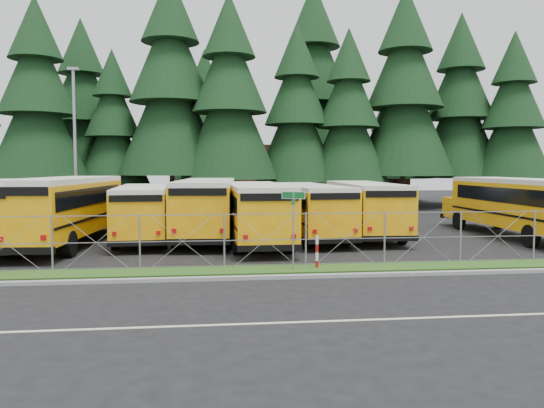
{
  "coord_description": "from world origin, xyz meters",
  "views": [
    {
      "loc": [
        -4.48,
        -20.11,
        3.66
      ],
      "look_at": [
        -1.68,
        4.0,
        1.96
      ],
      "focal_mm": 35.0,
      "sensor_mm": 36.0,
      "label": 1
    }
  ],
  "objects_px": {
    "bus_east": "(515,208)",
    "striped_bollard": "(317,252)",
    "bus_6": "(363,209)",
    "bus_3": "(207,209)",
    "bus_4": "(256,214)",
    "bus_2": "(143,213)",
    "light_standard": "(75,139)",
    "bus_0": "(9,214)",
    "bus_5": "(307,211)",
    "street_sign": "(293,214)",
    "bus_1": "(67,211)"
  },
  "relations": [
    {
      "from": "bus_0",
      "to": "bus_3",
      "type": "relative_size",
      "value": 1.01
    },
    {
      "from": "bus_1",
      "to": "bus_3",
      "type": "distance_m",
      "value": 6.69
    },
    {
      "from": "bus_0",
      "to": "bus_5",
      "type": "distance_m",
      "value": 14.16
    },
    {
      "from": "bus_2",
      "to": "bus_east",
      "type": "relative_size",
      "value": 0.88
    },
    {
      "from": "bus_3",
      "to": "striped_bollard",
      "type": "distance_m",
      "value": 9.58
    },
    {
      "from": "bus_1",
      "to": "street_sign",
      "type": "relative_size",
      "value": 4.3
    },
    {
      "from": "street_sign",
      "to": "bus_east",
      "type": "bearing_deg",
      "value": 30.29
    },
    {
      "from": "bus_2",
      "to": "street_sign",
      "type": "xyz_separation_m",
      "value": [
        6.23,
        -8.74,
        0.68
      ]
    },
    {
      "from": "bus_6",
      "to": "striped_bollard",
      "type": "relative_size",
      "value": 9.02
    },
    {
      "from": "light_standard",
      "to": "bus_5",
      "type": "bearing_deg",
      "value": -34.67
    },
    {
      "from": "bus_4",
      "to": "light_standard",
      "type": "bearing_deg",
      "value": 133.35
    },
    {
      "from": "striped_bollard",
      "to": "light_standard",
      "type": "bearing_deg",
      "value": 125.4
    },
    {
      "from": "striped_bollard",
      "to": "bus_east",
      "type": "bearing_deg",
      "value": 31.18
    },
    {
      "from": "bus_4",
      "to": "bus_3",
      "type": "bearing_deg",
      "value": 136.87
    },
    {
      "from": "bus_6",
      "to": "street_sign",
      "type": "bearing_deg",
      "value": -117.32
    },
    {
      "from": "bus_5",
      "to": "bus_6",
      "type": "xyz_separation_m",
      "value": [
        3.12,
        0.47,
        0.04
      ]
    },
    {
      "from": "bus_2",
      "to": "street_sign",
      "type": "bearing_deg",
      "value": -58.17
    },
    {
      "from": "bus_2",
      "to": "bus_3",
      "type": "bearing_deg",
      "value": 0.34
    },
    {
      "from": "bus_3",
      "to": "bus_east",
      "type": "xyz_separation_m",
      "value": [
        15.87,
        -1.47,
        0.03
      ]
    },
    {
      "from": "bus_1",
      "to": "bus_6",
      "type": "xyz_separation_m",
      "value": [
        14.71,
        1.59,
        -0.17
      ]
    },
    {
      "from": "bus_1",
      "to": "bus_east",
      "type": "distance_m",
      "value": 22.37
    },
    {
      "from": "bus_0",
      "to": "bus_6",
      "type": "height_order",
      "value": "bus_0"
    },
    {
      "from": "bus_2",
      "to": "bus_east",
      "type": "distance_m",
      "value": 19.1
    },
    {
      "from": "bus_3",
      "to": "bus_east",
      "type": "distance_m",
      "value": 15.93
    },
    {
      "from": "bus_east",
      "to": "street_sign",
      "type": "xyz_separation_m",
      "value": [
        -12.82,
        -7.49,
        0.5
      ]
    },
    {
      "from": "bus_6",
      "to": "striped_bollard",
      "type": "height_order",
      "value": "bus_6"
    },
    {
      "from": "light_standard",
      "to": "bus_6",
      "type": "bearing_deg",
      "value": -28.19
    },
    {
      "from": "bus_2",
      "to": "bus_5",
      "type": "relative_size",
      "value": 0.98
    },
    {
      "from": "bus_6",
      "to": "light_standard",
      "type": "xyz_separation_m",
      "value": [
        -16.87,
        9.04,
        4.08
      ]
    },
    {
      "from": "bus_6",
      "to": "bus_0",
      "type": "bearing_deg",
      "value": -171.06
    },
    {
      "from": "bus_4",
      "to": "street_sign",
      "type": "distance_m",
      "value": 6.94
    },
    {
      "from": "bus_2",
      "to": "striped_bollard",
      "type": "height_order",
      "value": "bus_2"
    },
    {
      "from": "bus_5",
      "to": "bus_6",
      "type": "relative_size",
      "value": 0.97
    },
    {
      "from": "bus_6",
      "to": "bus_2",
      "type": "bearing_deg",
      "value": -176.19
    },
    {
      "from": "bus_0",
      "to": "light_standard",
      "type": "relative_size",
      "value": 1.14
    },
    {
      "from": "striped_bollard",
      "to": "bus_6",
      "type": "bearing_deg",
      "value": 64.0
    },
    {
      "from": "bus_2",
      "to": "bus_6",
      "type": "bearing_deg",
      "value": -2.37
    },
    {
      "from": "bus_3",
      "to": "light_standard",
      "type": "xyz_separation_m",
      "value": [
        -8.67,
        9.08,
        3.99
      ]
    },
    {
      "from": "bus_4",
      "to": "street_sign",
      "type": "xyz_separation_m",
      "value": [
        0.73,
        -6.88,
        0.6
      ]
    },
    {
      "from": "bus_east",
      "to": "light_standard",
      "type": "relative_size",
      "value": 1.16
    },
    {
      "from": "bus_5",
      "to": "light_standard",
      "type": "bearing_deg",
      "value": 141.25
    },
    {
      "from": "bus_0",
      "to": "bus_east",
      "type": "distance_m",
      "value": 24.87
    },
    {
      "from": "bus_4",
      "to": "bus_east",
      "type": "distance_m",
      "value": 13.57
    },
    {
      "from": "bus_0",
      "to": "bus_east",
      "type": "xyz_separation_m",
      "value": [
        24.87,
        0.43,
        0.01
      ]
    },
    {
      "from": "street_sign",
      "to": "light_standard",
      "type": "relative_size",
      "value": 0.28
    },
    {
      "from": "bus_4",
      "to": "light_standard",
      "type": "distance_m",
      "value": 16.17
    },
    {
      "from": "bus_1",
      "to": "striped_bollard",
      "type": "height_order",
      "value": "bus_1"
    },
    {
      "from": "bus_6",
      "to": "light_standard",
      "type": "bearing_deg",
      "value": 154.32
    },
    {
      "from": "bus_east",
      "to": "striped_bollard",
      "type": "distance_m",
      "value": 13.96
    },
    {
      "from": "bus_east",
      "to": "striped_bollard",
      "type": "relative_size",
      "value": 9.77
    }
  ]
}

